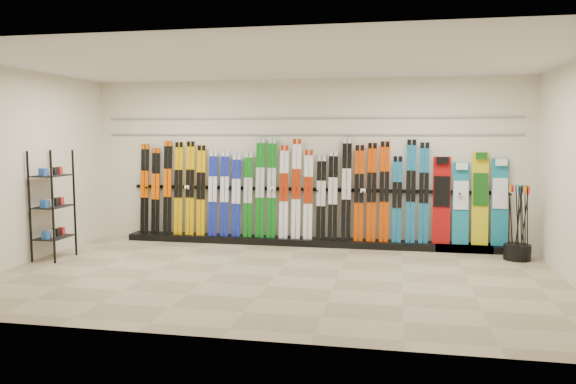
# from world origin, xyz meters

# --- Properties ---
(floor) EXTENTS (8.00, 8.00, 0.00)m
(floor) POSITION_xyz_m (0.00, 0.00, 0.00)
(floor) COLOR gray
(floor) RESTS_ON ground
(back_wall) EXTENTS (8.00, 0.00, 8.00)m
(back_wall) POSITION_xyz_m (0.00, 2.50, 1.50)
(back_wall) COLOR beige
(back_wall) RESTS_ON floor
(left_wall) EXTENTS (0.00, 5.00, 5.00)m
(left_wall) POSITION_xyz_m (-4.00, 0.00, 1.50)
(left_wall) COLOR beige
(left_wall) RESTS_ON floor
(ceiling) EXTENTS (8.00, 8.00, 0.00)m
(ceiling) POSITION_xyz_m (0.00, 0.00, 3.00)
(ceiling) COLOR silver
(ceiling) RESTS_ON back_wall
(ski_rack_base) EXTENTS (8.00, 0.40, 0.12)m
(ski_rack_base) POSITION_xyz_m (0.22, 2.28, 0.06)
(ski_rack_base) COLOR black
(ski_rack_base) RESTS_ON floor
(skis) EXTENTS (5.37, 0.18, 1.83)m
(skis) POSITION_xyz_m (-0.44, 2.31, 0.97)
(skis) COLOR black
(skis) RESTS_ON ski_rack_base
(snowboards) EXTENTS (1.25, 0.24, 1.58)m
(snowboards) POSITION_xyz_m (2.92, 2.35, 0.87)
(snowboards) COLOR #990C0C
(snowboards) RESTS_ON ski_rack_base
(accessory_rack) EXTENTS (0.40, 0.60, 1.75)m
(accessory_rack) POSITION_xyz_m (-3.75, 0.41, 0.88)
(accessory_rack) COLOR black
(accessory_rack) RESTS_ON floor
(pole_bin) EXTENTS (0.42, 0.42, 0.25)m
(pole_bin) POSITION_xyz_m (3.60, 1.75, 0.12)
(pole_bin) COLOR black
(pole_bin) RESTS_ON floor
(ski_poles) EXTENTS (0.29, 0.36, 1.18)m
(ski_poles) POSITION_xyz_m (3.61, 1.73, 0.61)
(ski_poles) COLOR black
(ski_poles) RESTS_ON pole_bin
(slatwall_rail_0) EXTENTS (7.60, 0.02, 0.03)m
(slatwall_rail_0) POSITION_xyz_m (0.00, 2.48, 2.00)
(slatwall_rail_0) COLOR gray
(slatwall_rail_0) RESTS_ON back_wall
(slatwall_rail_1) EXTENTS (7.60, 0.02, 0.03)m
(slatwall_rail_1) POSITION_xyz_m (0.00, 2.48, 2.30)
(slatwall_rail_1) COLOR gray
(slatwall_rail_1) RESTS_ON back_wall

